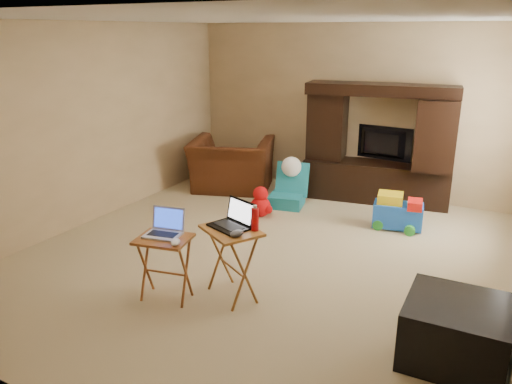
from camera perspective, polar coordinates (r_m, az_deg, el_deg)
The scene contains 19 objects.
floor at distance 5.60m, azimuth 0.98°, elevation -7.24°, with size 5.50×5.50×0.00m, color beige.
ceiling at distance 5.07m, azimuth 1.14°, elevation 19.25°, with size 5.50×5.50×0.00m, color silver.
wall_back at distance 7.70m, azimuth 10.66°, elevation 9.20°, with size 5.00×5.00×0.00m, color tan.
wall_front at distance 3.13m, azimuth -22.93°, elevation -4.89°, with size 5.00×5.00×0.00m, color tan.
wall_left at distance 6.70m, azimuth -18.45°, elevation 7.30°, with size 5.50×5.50×0.00m, color tan.
entertainment_center at distance 7.35m, azimuth 13.75°, elevation 5.37°, with size 2.06×0.52×1.69m, color black.
television at distance 7.53m, azimuth 14.10°, elevation 5.37°, with size 0.86×0.11×0.49m, color black.
recliner at distance 7.77m, azimuth -2.78°, elevation 3.13°, with size 1.22×1.06×0.79m, color #4A200F.
child_rocker at distance 7.03m, azimuth 3.55°, elevation 0.75°, with size 0.46×0.53×0.61m, color #187889, non-canonical shape.
plush_toy at distance 6.66m, azimuth 0.52°, elevation -1.09°, with size 0.38×0.32×0.42m, color red, non-canonical shape.
push_toy at distance 6.51m, azimuth 15.93°, elevation -2.12°, with size 0.61×0.43×0.46m, color blue, non-canonical shape.
ottoman at distance 4.17m, azimuth 21.79°, elevation -14.58°, with size 0.73×0.73×0.47m, color black.
tray_table_left at distance 4.71m, azimuth -10.33°, elevation -8.60°, with size 0.47×0.38×0.61m, color #965E24.
tray_table_right at distance 4.66m, azimuth -2.78°, elevation -8.13°, with size 0.52×0.42×0.68m, color #A96929.
laptop_left at distance 4.57m, azimuth -10.69°, elevation -3.58°, with size 0.32×0.27×0.24m, color #BBBCC1.
laptop_right at distance 4.51m, azimuth -3.17°, elevation -2.67°, with size 0.36×0.29×0.24m, color black.
mouse_left at distance 4.41m, azimuth -9.19°, elevation -5.67°, with size 0.08×0.12×0.05m, color white.
mouse_right at distance 4.35m, azimuth -2.20°, elevation -4.75°, with size 0.09×0.14×0.06m, color #3E3E42.
water_bottle at distance 4.45m, azimuth -0.12°, elevation -3.14°, with size 0.07×0.07×0.21m, color red.
Camera 1 is at (2.33, -4.50, 2.39)m, focal length 35.00 mm.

